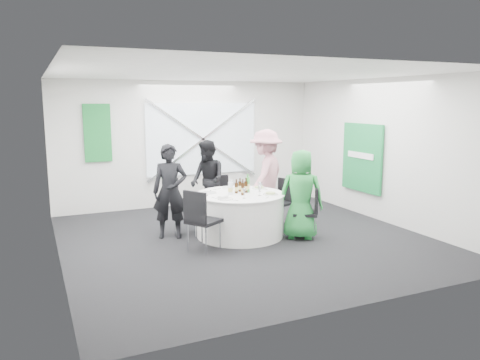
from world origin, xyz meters
name	(u,v)px	position (x,y,z in m)	size (l,w,h in m)	color
floor	(245,238)	(0.00, 0.00, 0.00)	(6.00, 6.00, 0.00)	black
ceiling	(245,73)	(0.00, 0.00, 2.80)	(6.00, 6.00, 0.00)	silver
wall_back	(189,144)	(0.00, 3.00, 1.40)	(6.00, 6.00, 0.00)	silver
wall_front	(358,189)	(0.00, -3.00, 1.40)	(6.00, 6.00, 0.00)	silver
wall_left	(54,169)	(-3.00, 0.00, 1.40)	(6.00, 6.00, 0.00)	silver
wall_right	(385,151)	(3.00, 0.00, 1.40)	(6.00, 6.00, 0.00)	silver
window_panel	(202,139)	(0.30, 2.96, 1.50)	(2.60, 0.03, 1.60)	silver
window_brace_a	(203,139)	(0.30, 2.92, 1.50)	(0.05, 0.05, 3.16)	silver
window_brace_b	(203,139)	(0.30, 2.92, 1.50)	(0.05, 0.05, 3.16)	silver
green_banner	(97,133)	(-2.00, 2.95, 1.70)	(0.55, 0.04, 1.20)	#167036
green_sign	(362,158)	(2.94, 0.60, 1.20)	(0.05, 1.20, 1.40)	#17803C
banquet_table	(240,215)	(0.00, 0.20, 0.38)	(1.56, 1.56, 0.76)	silver
chair_back	(221,194)	(0.11, 1.39, 0.52)	(0.44, 0.45, 0.89)	black
chair_back_left	(182,202)	(-0.90, 0.71, 0.58)	(0.62, 0.61, 0.99)	black
chair_back_right	(282,198)	(1.04, 0.56, 0.52)	(0.52, 0.51, 0.89)	black
chair_front_right	(310,208)	(1.04, -0.42, 0.52)	(0.56, 0.56, 0.90)	black
chair_front_left	(200,216)	(-0.95, -0.39, 0.59)	(0.63, 0.62, 1.00)	black
person_man_back_left	(170,191)	(-1.14, 0.61, 0.82)	(0.60, 0.39, 1.64)	black
person_man_back	(207,181)	(-0.14, 1.46, 0.80)	(0.78, 0.43, 1.60)	black
person_woman_pink	(266,175)	(0.92, 1.01, 0.91)	(1.17, 0.54, 1.81)	#C47F8B
person_woman_green	(301,194)	(0.90, -0.36, 0.77)	(0.76, 0.49, 1.55)	#268D3C
plate_back	(229,188)	(0.02, 0.75, 0.77)	(0.25, 0.25, 0.01)	white
plate_back_left	(209,193)	(-0.48, 0.46, 0.77)	(0.27, 0.27, 0.01)	white
plate_back_right	(259,188)	(0.52, 0.49, 0.78)	(0.27, 0.27, 0.04)	white
plate_front_right	(270,194)	(0.44, -0.10, 0.78)	(0.26, 0.26, 0.04)	white
plate_front_left	(225,199)	(-0.42, -0.15, 0.77)	(0.26, 0.26, 0.01)	white
napkin	(223,197)	(-0.45, -0.11, 0.80)	(0.16, 0.11, 0.04)	silver
beer_bottle_a	(236,188)	(-0.05, 0.25, 0.85)	(0.06, 0.06, 0.25)	#371D0A
beer_bottle_b	(240,186)	(0.07, 0.36, 0.85)	(0.06, 0.06, 0.25)	#371D0A
beer_bottle_c	(246,187)	(0.13, 0.23, 0.86)	(0.06, 0.06, 0.26)	#371D0A
beer_bottle_d	(243,189)	(-0.01, 0.05, 0.87)	(0.06, 0.06, 0.28)	#371D0A
green_water_bottle	(248,185)	(0.17, 0.25, 0.89)	(0.08, 0.08, 0.33)	green
clear_water_bottle	(230,188)	(-0.18, 0.20, 0.86)	(0.08, 0.08, 0.27)	silver
wine_glass_a	(232,183)	(0.03, 0.62, 0.88)	(0.07, 0.07, 0.17)	white
wine_glass_b	(244,191)	(-0.10, -0.20, 0.88)	(0.07, 0.07, 0.17)	white
wine_glass_c	(260,188)	(0.23, -0.11, 0.88)	(0.07, 0.07, 0.17)	white
wine_glass_d	(260,185)	(0.40, 0.23, 0.88)	(0.07, 0.07, 0.17)	white
fork_a	(238,187)	(0.21, 0.74, 0.76)	(0.01, 0.15, 0.01)	silver
knife_a	(217,189)	(-0.22, 0.73, 0.76)	(0.01, 0.15, 0.01)	silver
fork_b	(216,198)	(-0.54, -0.01, 0.76)	(0.01, 0.15, 0.01)	silver
knife_b	(234,200)	(-0.32, -0.28, 0.76)	(0.01, 0.15, 0.01)	silver
fork_c	(210,191)	(-0.40, 0.62, 0.76)	(0.01, 0.15, 0.01)	silver
knife_c	(208,195)	(-0.57, 0.30, 0.76)	(0.01, 0.15, 0.01)	silver
fork_d	(264,189)	(0.55, 0.35, 0.76)	(0.01, 0.15, 0.01)	silver
knife_d	(247,187)	(0.35, 0.66, 0.76)	(0.01, 0.15, 0.01)	silver
fork_e	(267,197)	(0.28, -0.30, 0.76)	(0.01, 0.15, 0.01)	silver
knife_e	(273,194)	(0.51, -0.07, 0.76)	(0.01, 0.15, 0.01)	silver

